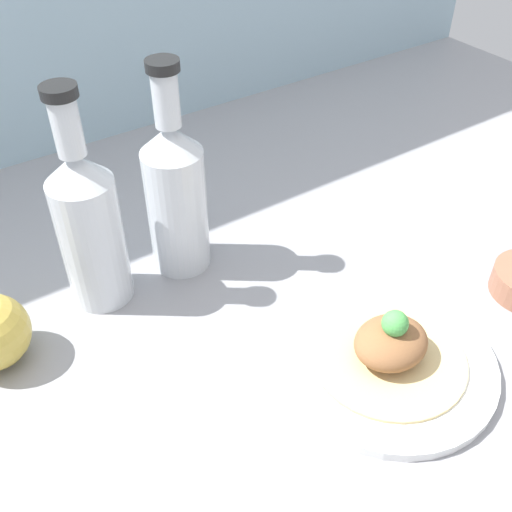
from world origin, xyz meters
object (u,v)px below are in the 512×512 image
Objects in this scene: plate at (387,361)px; cider_bottle_left at (89,224)px; cider_bottle_right at (176,193)px; plated_food at (390,346)px.

cider_bottle_left reaches higher than plate.
plate is 0.87× the size of cider_bottle_left.
cider_bottle_right is at bearing 109.72° from plate.
plate is at bearing 0.00° from plated_food.
plated_food reaches higher than plate.
cider_bottle_left is at bearing 127.01° from plate.
cider_bottle_right is (11.31, 0.00, 0.00)cm from cider_bottle_left.
cider_bottle_right reaches higher than plate.
cider_bottle_right reaches higher than plated_food.
plate is 0.87× the size of cider_bottle_right.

